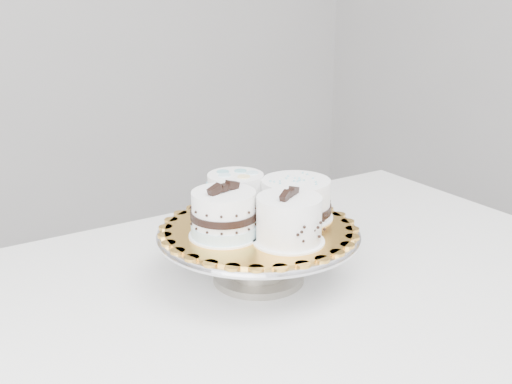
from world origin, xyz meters
TOP-DOWN VIEW (x-y plane):
  - table at (0.05, 0.12)m, footprint 1.37×0.97m
  - cake_stand at (0.06, 0.17)m, footprint 0.34×0.34m
  - cake_board at (0.06, 0.17)m, footprint 0.33×0.33m
  - cake_swirl at (0.06, 0.09)m, footprint 0.14×0.14m
  - cake_banded at (-0.01, 0.17)m, footprint 0.12×0.12m
  - cake_dots at (0.07, 0.25)m, footprint 0.12×0.12m
  - cake_ribbon at (0.14, 0.17)m, footprint 0.14×0.14m

SIDE VIEW (x-z plane):
  - table at x=0.05m, z-range 0.31..1.06m
  - cake_stand at x=0.06m, z-range 0.77..0.86m
  - cake_board at x=0.06m, z-range 0.84..0.85m
  - cake_ribbon at x=0.14m, z-range 0.84..0.91m
  - cake_banded at x=-0.01m, z-range 0.83..0.93m
  - cake_swirl at x=0.06m, z-range 0.84..0.93m
  - cake_dots at x=0.07m, z-range 0.85..0.92m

